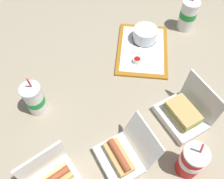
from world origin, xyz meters
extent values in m
plane|color=gray|center=(0.00, 0.00, 0.00)|extent=(3.20, 3.20, 0.00)
cube|color=#A56619|center=(0.30, -0.11, 0.01)|extent=(0.37, 0.26, 0.01)
cube|color=white|center=(0.30, -0.11, 0.01)|extent=(0.33, 0.22, 0.00)
cylinder|color=black|center=(0.36, -0.12, 0.02)|extent=(0.13, 0.13, 0.01)
cylinder|color=beige|center=(0.36, -0.12, 0.04)|extent=(0.10, 0.10, 0.05)
cylinder|color=silver|center=(0.36, -0.12, 0.05)|extent=(0.13, 0.13, 0.07)
cylinder|color=white|center=(0.20, -0.08, 0.03)|extent=(0.04, 0.04, 0.02)
cylinder|color=#9E140F|center=(0.20, -0.08, 0.04)|extent=(0.03, 0.03, 0.01)
cube|color=white|center=(0.28, -0.15, 0.02)|extent=(0.12, 0.12, 0.00)
cube|color=white|center=(0.22, -0.05, 0.02)|extent=(0.11, 0.06, 0.00)
cube|color=white|center=(-0.31, -0.04, 0.02)|extent=(0.22, 0.21, 0.04)
cube|color=white|center=(-0.26, -0.12, 0.10)|extent=(0.18, 0.15, 0.13)
cube|color=tan|center=(-0.31, -0.04, 0.06)|extent=(0.15, 0.13, 0.03)
cylinder|color=#9E4728|center=(-0.31, -0.04, 0.08)|extent=(0.12, 0.10, 0.03)
cylinder|color=yellow|center=(-0.31, -0.04, 0.09)|extent=(0.10, 0.07, 0.01)
cube|color=white|center=(-0.10, -0.28, 0.02)|extent=(0.25, 0.24, 0.04)
cube|color=white|center=(-0.05, -0.35, 0.11)|extent=(0.18, 0.13, 0.15)
cube|color=tan|center=(-0.10, -0.28, 0.05)|extent=(0.17, 0.15, 0.02)
cube|color=#4C933D|center=(-0.10, -0.28, 0.07)|extent=(0.17, 0.16, 0.01)
cube|color=tan|center=(-0.10, -0.28, 0.08)|extent=(0.17, 0.15, 0.02)
cube|color=white|center=(-0.38, 0.23, 0.10)|extent=(0.13, 0.14, 0.13)
cylinder|color=yellow|center=(-0.43, 0.19, 0.09)|extent=(0.08, 0.09, 0.01)
cylinder|color=white|center=(0.50, -0.34, 0.08)|extent=(0.09, 0.09, 0.16)
cylinder|color=#198C33|center=(0.50, -0.34, 0.10)|extent=(0.09, 0.09, 0.04)
cylinder|color=white|center=(0.50, -0.34, 0.17)|extent=(0.09, 0.09, 0.01)
cylinder|color=white|center=(-0.11, 0.34, 0.07)|extent=(0.08, 0.08, 0.15)
cylinder|color=#198C33|center=(-0.11, 0.34, 0.08)|extent=(0.08, 0.08, 0.03)
cylinder|color=white|center=(-0.11, 0.34, 0.15)|extent=(0.09, 0.09, 0.01)
cylinder|color=red|center=(-0.10, 0.33, 0.19)|extent=(0.01, 0.01, 0.06)
cylinder|color=red|center=(-0.31, -0.30, 0.08)|extent=(0.09, 0.09, 0.15)
cylinder|color=white|center=(-0.31, -0.30, 0.09)|extent=(0.09, 0.09, 0.03)
cylinder|color=white|center=(-0.31, -0.30, 0.16)|extent=(0.09, 0.09, 0.01)
cylinder|color=red|center=(-0.30, -0.30, 0.19)|extent=(0.01, 0.02, 0.06)
camera|label=1|loc=(-0.64, -0.04, 0.97)|focal=40.00mm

